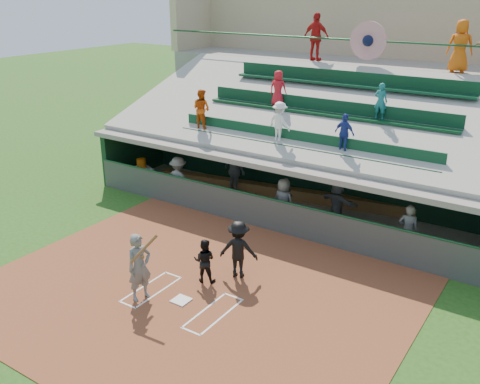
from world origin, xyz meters
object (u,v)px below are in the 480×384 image
Objects in this scene: catcher at (204,261)px; white_table at (143,176)px; home_plate at (181,300)px; batter_at_plate at (139,267)px; water_cooler at (141,163)px.

white_table is (-6.68, 4.75, -0.25)m from catcher.
white_table is (-6.77, 5.90, 0.36)m from home_plate.
batter_at_plate reaches higher than catcher.
home_plate is 1.30m from catcher.
home_plate is 1.16× the size of water_cooler.
batter_at_plate reaches higher than water_cooler.
water_cooler is at bearing 132.87° from batter_at_plate.
white_table is at bearing 15.81° from water_cooler.
white_table is 0.54m from water_cooler.
white_table is at bearing -58.98° from catcher.
catcher reaches higher than white_table.
batter_at_plate is at bearing -47.13° from water_cooler.
catcher is 8.24m from water_cooler.
home_plate is at bearing -16.49° from white_table.
home_plate is 1.38m from batter_at_plate.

